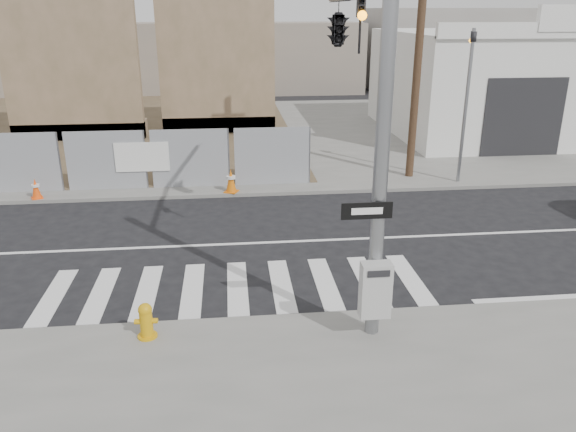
{
  "coord_description": "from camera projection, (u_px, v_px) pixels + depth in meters",
  "views": [
    {
      "loc": [
        -0.07,
        -13.85,
        5.87
      ],
      "look_at": [
        1.22,
        -1.78,
        1.4
      ],
      "focal_mm": 35.0,
      "sensor_mm": 36.0,
      "label": 1
    }
  ],
  "objects": [
    {
      "name": "concrete_wall_left",
      "position": [
        72.0,
        69.0,
        25.3
      ],
      "size": [
        6.0,
        1.3,
        8.0
      ],
      "color": "brown",
      "rests_on": "sidewalk_far"
    },
    {
      "name": "ground",
      "position": [
        235.0,
        244.0,
        14.96
      ],
      "size": [
        100.0,
        100.0,
        0.0
      ],
      "primitive_type": "plane",
      "color": "black",
      "rests_on": "ground"
    },
    {
      "name": "fire_hydrant",
      "position": [
        146.0,
        321.0,
        10.38
      ],
      "size": [
        0.43,
        0.4,
        0.7
      ],
      "rotation": [
        0.0,
        0.0,
        -0.09
      ],
      "color": "#CC950B",
      "rests_on": "sidewalk_near"
    },
    {
      "name": "signal_pole",
      "position": [
        350.0,
        66.0,
        11.65
      ],
      "size": [
        0.96,
        5.87,
        7.0
      ],
      "color": "gray",
      "rests_on": "sidewalk_near"
    },
    {
      "name": "traffic_cone_d",
      "position": [
        231.0,
        181.0,
        18.72
      ],
      "size": [
        0.54,
        0.54,
        0.79
      ],
      "rotation": [
        0.0,
        0.0,
        -0.42
      ],
      "color": "orange",
      "rests_on": "sidewalk_far"
    },
    {
      "name": "sidewalk_far",
      "position": [
        230.0,
        134.0,
        28.0
      ],
      "size": [
        50.0,
        20.0,
        0.12
      ],
      "primitive_type": "cube",
      "color": "slate",
      "rests_on": "ground"
    },
    {
      "name": "traffic_cone_c",
      "position": [
        36.0,
        189.0,
        18.11
      ],
      "size": [
        0.45,
        0.45,
        0.67
      ],
      "rotation": [
        0.0,
        0.0,
        0.41
      ],
      "color": "#FF4E0D",
      "rests_on": "sidewalk_far"
    },
    {
      "name": "utility_pole_right",
      "position": [
        420.0,
        31.0,
        18.94
      ],
      "size": [
        1.6,
        0.28,
        10.0
      ],
      "color": "#452F20",
      "rests_on": "sidewalk_far"
    },
    {
      "name": "auto_shop",
      "position": [
        514.0,
        82.0,
        27.58
      ],
      "size": [
        12.0,
        10.2,
        5.95
      ],
      "color": "silver",
      "rests_on": "sidewalk_far"
    },
    {
      "name": "far_signal_pole",
      "position": [
        468.0,
        85.0,
        18.85
      ],
      "size": [
        0.16,
        0.2,
        5.6
      ],
      "color": "gray",
      "rests_on": "sidewalk_far"
    },
    {
      "name": "concrete_wall_right",
      "position": [
        217.0,
        65.0,
        26.88
      ],
      "size": [
        5.5,
        1.3,
        8.0
      ],
      "color": "brown",
      "rests_on": "sidewalk_far"
    }
  ]
}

